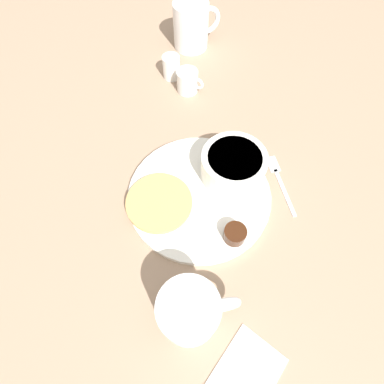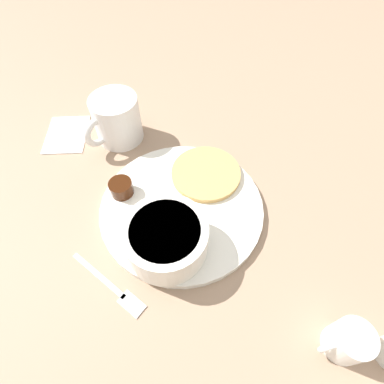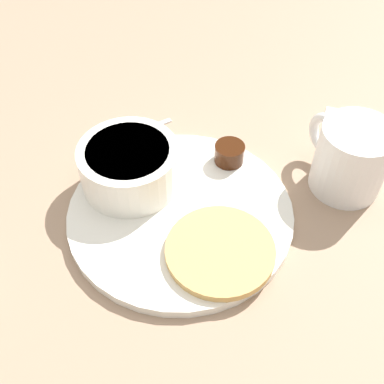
{
  "view_description": "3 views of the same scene",
  "coord_description": "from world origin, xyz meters",
  "px_view_note": "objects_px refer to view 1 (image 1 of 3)",
  "views": [
    {
      "loc": [
        0.22,
        0.15,
        0.48
      ],
      "look_at": [
        0.01,
        -0.01,
        0.02
      ],
      "focal_mm": 28.0,
      "sensor_mm": 36.0,
      "label": 1
    },
    {
      "loc": [
        -0.26,
        -0.0,
        0.41
      ],
      "look_at": [
        0.01,
        -0.02,
        0.03
      ],
      "focal_mm": 28.0,
      "sensor_mm": 36.0,
      "label": 2
    },
    {
      "loc": [
        0.12,
        -0.33,
        0.43
      ],
      "look_at": [
        0.01,
        0.01,
        0.03
      ],
      "focal_mm": 45.0,
      "sensor_mm": 36.0,
      "label": 3
    }
  ],
  "objects_px": {
    "creamer_pitcher_near": "(188,81)",
    "creamer_pitcher_far": "(171,67)",
    "fork": "(279,177)",
    "bowl": "(233,165)",
    "coffee_mug": "(191,312)",
    "plate": "(199,195)",
    "second_mug": "(192,25)"
  },
  "relations": [
    {
      "from": "coffee_mug",
      "to": "fork",
      "type": "distance_m",
      "value": 0.3
    },
    {
      "from": "creamer_pitcher_near",
      "to": "creamer_pitcher_far",
      "type": "distance_m",
      "value": 0.06
    },
    {
      "from": "bowl",
      "to": "coffee_mug",
      "type": "bearing_deg",
      "value": 19.74
    },
    {
      "from": "coffee_mug",
      "to": "creamer_pitcher_near",
      "type": "distance_m",
      "value": 0.48
    },
    {
      "from": "plate",
      "to": "second_mug",
      "type": "distance_m",
      "value": 0.44
    },
    {
      "from": "plate",
      "to": "creamer_pitcher_near",
      "type": "xyz_separation_m",
      "value": [
        -0.21,
        -0.18,
        0.02
      ]
    },
    {
      "from": "coffee_mug",
      "to": "creamer_pitcher_near",
      "type": "bearing_deg",
      "value": -142.2
    },
    {
      "from": "coffee_mug",
      "to": "creamer_pitcher_far",
      "type": "distance_m",
      "value": 0.53
    },
    {
      "from": "plate",
      "to": "fork",
      "type": "distance_m",
      "value": 0.16
    },
    {
      "from": "plate",
      "to": "fork",
      "type": "bearing_deg",
      "value": 141.79
    },
    {
      "from": "bowl",
      "to": "creamer_pitcher_far",
      "type": "relative_size",
      "value": 2.1
    },
    {
      "from": "creamer_pitcher_far",
      "to": "bowl",
      "type": "bearing_deg",
      "value": 60.08
    },
    {
      "from": "creamer_pitcher_near",
      "to": "fork",
      "type": "relative_size",
      "value": 0.63
    },
    {
      "from": "creamer_pitcher_near",
      "to": "creamer_pitcher_far",
      "type": "height_order",
      "value": "creamer_pitcher_far"
    },
    {
      "from": "creamer_pitcher_near",
      "to": "second_mug",
      "type": "bearing_deg",
      "value": -146.4
    },
    {
      "from": "creamer_pitcher_near",
      "to": "second_mug",
      "type": "height_order",
      "value": "second_mug"
    },
    {
      "from": "plate",
      "to": "creamer_pitcher_far",
      "type": "relative_size",
      "value": 4.66
    },
    {
      "from": "bowl",
      "to": "creamer_pitcher_near",
      "type": "bearing_deg",
      "value": -123.69
    },
    {
      "from": "plate",
      "to": "coffee_mug",
      "type": "xyz_separation_m",
      "value": [
        0.17,
        0.11,
        0.04
      ]
    },
    {
      "from": "creamer_pitcher_far",
      "to": "second_mug",
      "type": "height_order",
      "value": "second_mug"
    },
    {
      "from": "plate",
      "to": "second_mug",
      "type": "height_order",
      "value": "second_mug"
    },
    {
      "from": "plate",
      "to": "creamer_pitcher_near",
      "type": "relative_size",
      "value": 3.77
    },
    {
      "from": "creamer_pitcher_far",
      "to": "creamer_pitcher_near",
      "type": "bearing_deg",
      "value": 76.06
    },
    {
      "from": "creamer_pitcher_far",
      "to": "coffee_mug",
      "type": "bearing_deg",
      "value": 41.81
    },
    {
      "from": "coffee_mug",
      "to": "second_mug",
      "type": "bearing_deg",
      "value": -143.26
    },
    {
      "from": "second_mug",
      "to": "fork",
      "type": "bearing_deg",
      "value": 59.17
    },
    {
      "from": "bowl",
      "to": "plate",
      "type": "bearing_deg",
      "value": -18.67
    },
    {
      "from": "creamer_pitcher_near",
      "to": "fork",
      "type": "distance_m",
      "value": 0.3
    },
    {
      "from": "second_mug",
      "to": "creamer_pitcher_far",
      "type": "bearing_deg",
      "value": 14.87
    },
    {
      "from": "creamer_pitcher_near",
      "to": "fork",
      "type": "height_order",
      "value": "creamer_pitcher_near"
    },
    {
      "from": "fork",
      "to": "creamer_pitcher_far",
      "type": "bearing_deg",
      "value": -106.48
    },
    {
      "from": "coffee_mug",
      "to": "creamer_pitcher_far",
      "type": "bearing_deg",
      "value": -138.19
    }
  ]
}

